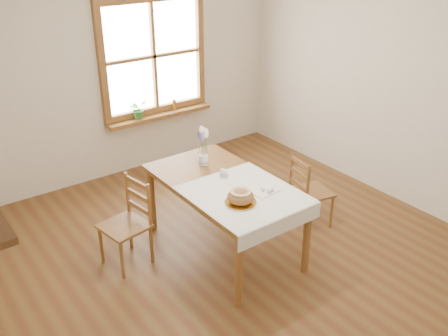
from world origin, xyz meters
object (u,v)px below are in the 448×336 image
(chair_right, at_px, (312,191))
(chair_left, at_px, (124,225))
(dining_table, at_px, (224,190))
(bread_plate, at_px, (240,203))
(flower_vase, at_px, (204,161))

(chair_right, bearing_deg, chair_left, 86.47)
(dining_table, distance_m, bread_plate, 0.44)
(chair_left, distance_m, bread_plate, 1.14)
(flower_vase, bearing_deg, bread_plate, -102.16)
(chair_right, bearing_deg, dining_table, 92.63)
(dining_table, height_order, flower_vase, flower_vase)
(dining_table, height_order, chair_left, chair_left)
(dining_table, xyz_separation_m, flower_vase, (0.05, 0.42, 0.14))
(dining_table, bearing_deg, chair_right, -9.59)
(chair_right, height_order, flower_vase, flower_vase)
(chair_right, relative_size, bread_plate, 2.98)
(chair_right, relative_size, flower_vase, 7.73)
(bread_plate, bearing_deg, flower_vase, 77.84)
(dining_table, xyz_separation_m, chair_right, (1.03, -0.17, -0.26))
(chair_left, relative_size, flower_vase, 8.10)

